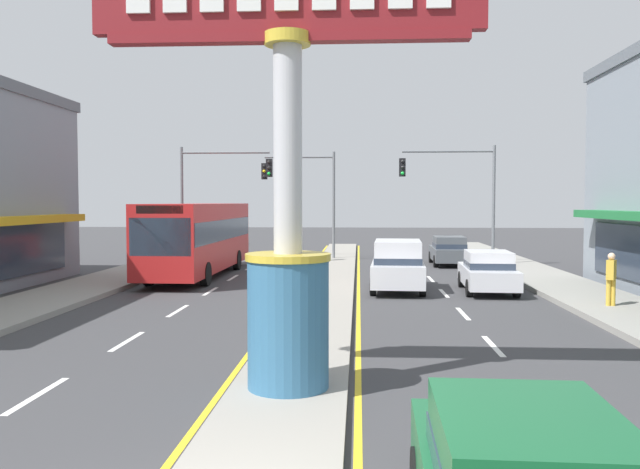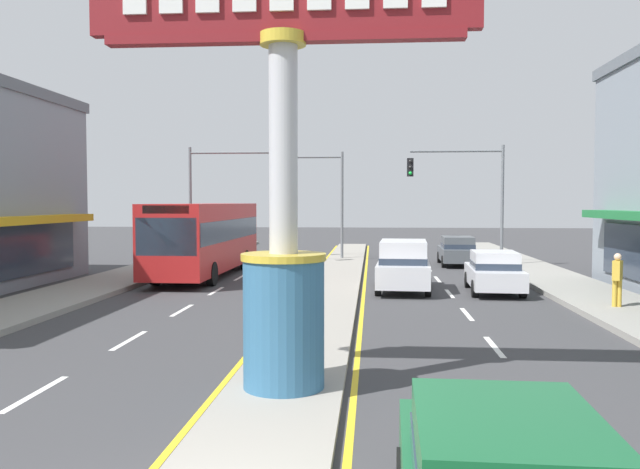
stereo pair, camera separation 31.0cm
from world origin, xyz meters
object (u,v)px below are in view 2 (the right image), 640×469
(suv_near_right_lane, at_px, (403,265))
(pedestrian_far_side, at_px, (617,277))
(sedan_far_right_lane, at_px, (457,250))
(bus_near_left_lane, at_px, (206,235))
(district_sign, at_px, (283,183))
(sedan_far_left_oncoming, at_px, (494,271))
(traffic_light_left_side, at_px, (223,185))
(traffic_light_median_far, at_px, (316,187))
(traffic_light_right_side, at_px, (467,184))

(suv_near_right_lane, bearing_deg, pedestrian_far_side, -34.68)
(sedan_far_right_lane, relative_size, bus_near_left_lane, 0.39)
(district_sign, distance_m, sedan_far_left_oncoming, 14.86)
(traffic_light_left_side, height_order, sedan_far_right_lane, traffic_light_left_side)
(sedan_far_left_oncoming, bearing_deg, sedan_far_right_lane, 89.99)
(suv_near_right_lane, height_order, pedestrian_far_side, suv_near_right_lane)
(pedestrian_far_side, bearing_deg, district_sign, -133.97)
(traffic_light_median_far, relative_size, sedan_far_right_lane, 1.43)
(bus_near_left_lane, xyz_separation_m, sedan_far_left_oncoming, (11.94, -4.61, -1.08))
(district_sign, height_order, sedan_far_right_lane, district_sign)
(traffic_light_right_side, height_order, sedan_far_right_lane, traffic_light_right_side)
(sedan_far_right_lane, height_order, bus_near_left_lane, bus_near_left_lane)
(sedan_far_right_lane, bearing_deg, traffic_light_median_far, 161.77)
(suv_near_right_lane, distance_m, sedan_far_left_oncoming, 3.31)
(pedestrian_far_side, bearing_deg, sedan_far_right_lane, 101.25)
(sedan_far_right_lane, bearing_deg, suv_near_right_lane, -107.82)
(traffic_light_right_side, relative_size, sedan_far_right_lane, 1.43)
(traffic_light_right_side, distance_m, bus_near_left_lane, 13.29)
(sedan_far_left_oncoming, bearing_deg, pedestrian_far_side, -54.78)
(traffic_light_right_side, height_order, bus_near_left_lane, traffic_light_right_side)
(district_sign, bearing_deg, sedan_far_right_lane, 75.89)
(suv_near_right_lane, bearing_deg, traffic_light_median_far, 108.93)
(traffic_light_median_far, height_order, suv_near_right_lane, traffic_light_median_far)
(traffic_light_median_far, xyz_separation_m, bus_near_left_lane, (-4.25, -8.39, -2.33))
(traffic_light_left_side, height_order, traffic_light_right_side, same)
(district_sign, distance_m, traffic_light_median_far, 26.35)
(district_sign, distance_m, traffic_light_left_side, 23.47)
(traffic_light_right_side, bearing_deg, traffic_light_left_side, 179.52)
(sedan_far_right_lane, xyz_separation_m, sedan_far_left_oncoming, (-0.00, -10.46, 0.00))
(district_sign, xyz_separation_m, suv_near_right_lane, (2.67, 13.48, -2.68))
(suv_near_right_lane, bearing_deg, sedan_far_right_lane, 72.18)
(traffic_light_left_side, height_order, pedestrian_far_side, traffic_light_left_side)
(traffic_light_median_far, distance_m, suv_near_right_lane, 13.92)
(traffic_light_left_side, distance_m, pedestrian_far_side, 20.47)
(district_sign, bearing_deg, suv_near_right_lane, 78.80)
(traffic_light_left_side, relative_size, suv_near_right_lane, 1.32)
(suv_near_right_lane, distance_m, bus_near_left_lane, 9.75)
(bus_near_left_lane, distance_m, sedan_far_left_oncoming, 12.85)
(suv_near_right_lane, relative_size, bus_near_left_lane, 0.42)
(traffic_light_right_side, bearing_deg, district_sign, -105.54)
(district_sign, relative_size, sedan_far_left_oncoming, 1.74)
(traffic_light_left_side, relative_size, traffic_light_median_far, 1.00)
(sedan_far_left_oncoming, xyz_separation_m, pedestrian_far_side, (2.90, -4.11, 0.30))
(traffic_light_median_far, distance_m, bus_near_left_lane, 9.69)
(traffic_light_left_side, bearing_deg, sedan_far_left_oncoming, -37.31)
(traffic_light_left_side, relative_size, bus_near_left_lane, 0.55)
(traffic_light_left_side, distance_m, traffic_light_median_far, 5.84)
(traffic_light_median_far, height_order, pedestrian_far_side, traffic_light_median_far)
(traffic_light_right_side, xyz_separation_m, sedan_far_left_oncoming, (-0.29, -9.21, -3.46))
(traffic_light_right_side, height_order, sedan_far_left_oncoming, traffic_light_right_side)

